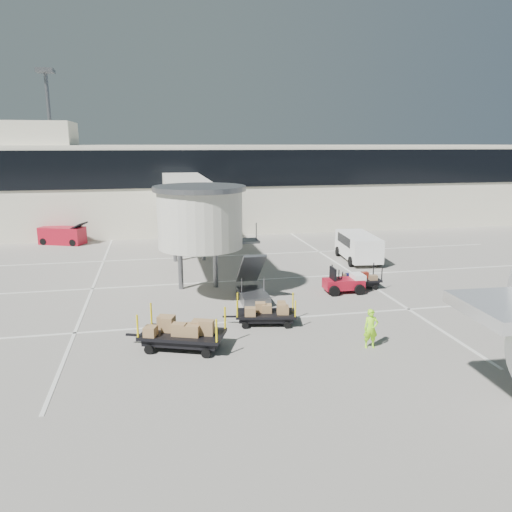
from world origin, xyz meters
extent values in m
plane|color=gray|center=(0.00, 0.00, 0.00)|extent=(140.00, 140.00, 0.00)
cube|color=silver|center=(0.00, 2.00, 0.01)|extent=(40.00, 0.15, 0.02)
cube|color=silver|center=(0.00, 9.00, 0.01)|extent=(40.00, 0.15, 0.02)
cube|color=silver|center=(0.00, 16.00, 0.01)|extent=(40.00, 0.15, 0.02)
cube|color=silver|center=(6.00, 10.00, 0.01)|extent=(0.15, 30.00, 0.02)
cube|color=silver|center=(-10.00, 10.00, 0.01)|extent=(0.15, 30.00, 0.02)
cube|color=beige|center=(0.00, 30.00, 4.00)|extent=(64.00, 12.00, 8.00)
cube|color=black|center=(0.00, 23.95, 6.00)|extent=(64.00, 0.12, 3.20)
cube|color=beige|center=(-18.00, 28.00, 9.00)|extent=(10.00, 6.00, 2.00)
cylinder|color=slate|center=(-16.00, 34.00, 7.50)|extent=(0.36, 0.36, 15.00)
cube|color=slate|center=(-16.00, 34.00, 15.00)|extent=(1.60, 1.60, 0.40)
cube|color=beige|center=(-4.00, 15.00, 4.30)|extent=(3.00, 18.00, 2.80)
cylinder|color=beige|center=(-4.00, 6.00, 4.30)|extent=(4.40, 4.40, 3.00)
cylinder|color=slate|center=(-4.00, 6.00, 5.90)|extent=(4.80, 4.80, 0.25)
cylinder|color=slate|center=(-5.00, 8.00, 1.45)|extent=(0.28, 0.28, 2.90)
cylinder|color=slate|center=(-3.00, 8.00, 1.45)|extent=(0.28, 0.28, 2.90)
cylinder|color=slate|center=(-5.00, 15.00, 1.45)|extent=(0.28, 0.28, 2.90)
cylinder|color=slate|center=(-3.00, 15.00, 1.45)|extent=(0.28, 0.28, 2.90)
cylinder|color=slate|center=(-5.00, 22.00, 1.45)|extent=(0.28, 0.28, 2.90)
cylinder|color=slate|center=(-3.00, 22.00, 1.45)|extent=(0.28, 0.28, 2.90)
cube|color=slate|center=(-1.40, 5.00, 0.25)|extent=(1.40, 2.60, 0.50)
cube|color=slate|center=(-1.40, 5.60, 1.60)|extent=(1.20, 2.60, 2.06)
cube|color=slate|center=(-1.40, 7.00, 2.85)|extent=(1.40, 1.20, 0.12)
cube|color=maroon|center=(3.86, 5.45, 0.50)|extent=(2.22, 1.11, 0.55)
cube|color=white|center=(4.68, 5.43, 0.87)|extent=(0.66, 1.02, 0.32)
cube|color=black|center=(3.22, 5.47, 1.05)|extent=(0.13, 0.91, 0.82)
cylinder|color=black|center=(3.11, 4.88, 0.29)|extent=(0.59, 0.24, 0.58)
cylinder|color=black|center=(3.14, 6.06, 0.29)|extent=(0.59, 0.24, 0.58)
cylinder|color=black|center=(4.57, 4.84, 0.29)|extent=(0.59, 0.24, 0.58)
cylinder|color=black|center=(4.60, 6.02, 0.29)|extent=(0.59, 0.24, 0.58)
cube|color=black|center=(4.92, 6.16, 0.49)|extent=(2.70, 1.41, 0.11)
cube|color=black|center=(4.92, 6.16, 0.33)|extent=(2.43, 1.20, 0.22)
cube|color=black|center=(3.28, 6.21, 0.35)|extent=(0.62, 0.09, 0.07)
cylinder|color=black|center=(3.97, 5.59, 0.15)|extent=(0.31, 0.13, 0.30)
cylinder|color=black|center=(4.01, 6.79, 0.15)|extent=(0.31, 0.13, 0.30)
cylinder|color=black|center=(5.83, 5.53, 0.15)|extent=(0.31, 0.13, 0.30)
cylinder|color=black|center=(5.87, 6.73, 0.15)|extent=(0.31, 0.13, 0.30)
cylinder|color=black|center=(3.62, 5.60, 0.89)|extent=(0.06, 0.06, 0.80)
cylinder|color=black|center=(3.66, 6.80, 0.89)|extent=(0.06, 0.06, 0.80)
cylinder|color=black|center=(6.18, 5.52, 0.89)|extent=(0.06, 0.06, 0.80)
cylinder|color=black|center=(6.21, 6.72, 0.89)|extent=(0.06, 0.06, 0.80)
cube|color=maroon|center=(4.02, 6.19, 0.67)|extent=(0.35, 0.29, 0.25)
cube|color=#49494E|center=(5.30, 6.12, 0.67)|extent=(0.47, 0.33, 0.26)
cube|color=maroon|center=(5.58, 6.03, 0.67)|extent=(0.37, 0.36, 0.26)
cube|color=brown|center=(4.74, 6.25, 0.68)|extent=(0.40, 0.29, 0.27)
cube|color=brown|center=(4.06, 6.44, 0.70)|extent=(0.48, 0.32, 0.32)
cube|color=maroon|center=(4.19, 5.84, 0.69)|extent=(0.44, 0.25, 0.31)
cube|color=maroon|center=(5.67, 6.05, 0.72)|extent=(0.32, 0.25, 0.36)
cube|color=black|center=(-1.50, 1.46, 0.50)|extent=(2.92, 1.84, 0.11)
cube|color=black|center=(-1.50, 1.46, 0.34)|extent=(2.62, 1.59, 0.23)
cube|color=black|center=(-3.15, 1.77, 0.36)|extent=(0.64, 0.19, 0.07)
cylinder|color=black|center=(-2.55, 1.04, 0.15)|extent=(0.33, 0.18, 0.31)
cylinder|color=black|center=(-2.32, 2.24, 0.15)|extent=(0.33, 0.18, 0.31)
cylinder|color=black|center=(-0.68, 0.69, 0.15)|extent=(0.33, 0.18, 0.31)
cylinder|color=black|center=(-0.45, 1.89, 0.15)|extent=(0.33, 0.18, 0.31)
cylinder|color=yellow|center=(-2.90, 1.10, 0.91)|extent=(0.06, 0.06, 0.82)
cylinder|color=yellow|center=(-2.67, 2.30, 0.91)|extent=(0.06, 0.06, 0.82)
cylinder|color=yellow|center=(-0.33, 0.62, 0.91)|extent=(0.06, 0.06, 0.82)
cylinder|color=yellow|center=(-0.11, 1.82, 0.91)|extent=(0.06, 0.06, 0.82)
cube|color=olive|center=(-1.03, 1.66, 0.79)|extent=(0.52, 0.52, 0.48)
cube|color=olive|center=(-0.64, 1.42, 0.79)|extent=(0.61, 0.54, 0.47)
cube|color=olive|center=(-1.78, 1.48, 0.71)|extent=(0.57, 0.41, 0.32)
cube|color=olive|center=(-1.09, 1.25, 0.76)|extent=(0.53, 0.54, 0.41)
cube|color=olive|center=(-0.85, 1.79, 0.74)|extent=(0.57, 0.45, 0.38)
cube|color=olive|center=(-0.84, 1.07, 0.73)|extent=(0.58, 0.55, 0.36)
cube|color=black|center=(-5.42, -0.61, 0.61)|extent=(3.70, 2.73, 0.13)
cube|color=black|center=(-5.42, -0.61, 0.41)|extent=(3.30, 2.38, 0.28)
cube|color=black|center=(-7.34, 0.11, 0.44)|extent=(0.76, 0.36, 0.09)
cylinder|color=black|center=(-6.78, -0.90, 0.19)|extent=(0.41, 0.28, 0.38)
cylinder|color=black|center=(-6.25, 0.50, 0.19)|extent=(0.41, 0.28, 0.38)
cylinder|color=black|center=(-4.60, -1.72, 0.19)|extent=(0.41, 0.28, 0.38)
cylinder|color=black|center=(-4.07, -0.33, 0.19)|extent=(0.41, 0.28, 0.38)
cylinder|color=yellow|center=(-7.18, -0.75, 1.11)|extent=(0.08, 0.08, 1.00)
cylinder|color=yellow|center=(-6.65, 0.65, 1.11)|extent=(0.08, 0.08, 1.00)
cylinder|color=yellow|center=(-4.20, -1.88, 1.11)|extent=(0.08, 0.08, 1.00)
cylinder|color=yellow|center=(-3.67, -0.48, 1.11)|extent=(0.08, 0.08, 1.00)
cube|color=olive|center=(-5.45, -0.19, 0.94)|extent=(0.87, 0.79, 0.52)
cube|color=olive|center=(-4.32, -1.09, 0.97)|extent=(0.58, 0.57, 0.58)
cube|color=olive|center=(-4.78, -1.29, 0.89)|extent=(0.89, 0.82, 0.42)
cube|color=olive|center=(-6.27, -0.44, 0.94)|extent=(0.81, 0.70, 0.53)
cube|color=olive|center=(-6.36, -0.51, 0.89)|extent=(0.75, 0.67, 0.44)
cube|color=olive|center=(-6.11, -0.67, 0.97)|extent=(0.69, 0.64, 0.59)
cube|color=olive|center=(-5.19, -0.53, 0.95)|extent=(0.66, 0.68, 0.56)
imported|color=#9AFF1A|center=(2.07, -2.07, 0.82)|extent=(0.65, 0.47, 1.63)
cube|color=white|center=(7.71, 12.52, 1.09)|extent=(2.48, 5.13, 1.60)
cube|color=white|center=(7.92, 14.74, 0.78)|extent=(1.96, 0.75, 0.93)
cube|color=black|center=(7.73, 12.73, 1.50)|extent=(2.32, 3.28, 0.64)
cylinder|color=black|center=(6.57, 10.97, 0.35)|extent=(0.31, 0.72, 0.70)
cylinder|color=black|center=(8.53, 10.78, 0.35)|extent=(0.31, 0.72, 0.70)
cylinder|color=black|center=(6.88, 14.26, 0.35)|extent=(0.31, 0.72, 0.70)
cylinder|color=black|center=(8.84, 14.08, 0.35)|extent=(0.31, 0.72, 0.70)
cube|color=maroon|center=(-13.86, 23.19, 0.71)|extent=(3.89, 2.77, 1.42)
cube|color=black|center=(-12.37, 22.58, 1.60)|extent=(1.34, 1.57, 0.50)
cylinder|color=black|center=(-15.33, 23.09, 0.28)|extent=(0.61, 0.44, 0.57)
cylinder|color=black|center=(-14.82, 24.31, 0.28)|extent=(0.61, 0.44, 0.57)
cylinder|color=black|center=(-12.89, 22.07, 0.28)|extent=(0.61, 0.44, 0.57)
cylinder|color=black|center=(-12.38, 23.30, 0.28)|extent=(0.61, 0.44, 0.57)
camera|label=1|loc=(-6.35, -19.81, 8.16)|focal=35.00mm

